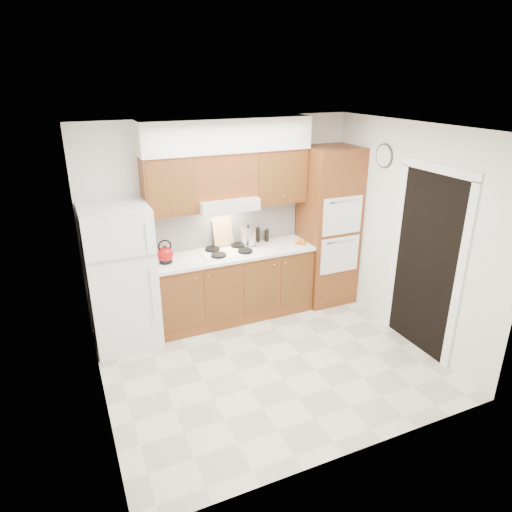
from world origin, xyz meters
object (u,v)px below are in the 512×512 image
Objects in this scene: fridge at (121,277)px; oven_cabinet at (328,227)px; kettle at (165,255)px; stock_pot at (248,236)px.

fridge is 0.78× the size of oven_cabinet.
stock_pot reaches higher than kettle.
fridge is at bearing 168.81° from kettle.
oven_cabinet is at bearing 0.70° from fridge.
stock_pot is (-1.15, 0.14, -0.02)m from oven_cabinet.
oven_cabinet is 2.30m from kettle.
stock_pot is (1.15, 0.15, 0.03)m from kettle.
fridge is at bearing -179.30° from oven_cabinet.
oven_cabinet reaches higher than stock_pot.
fridge is 8.78× the size of kettle.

